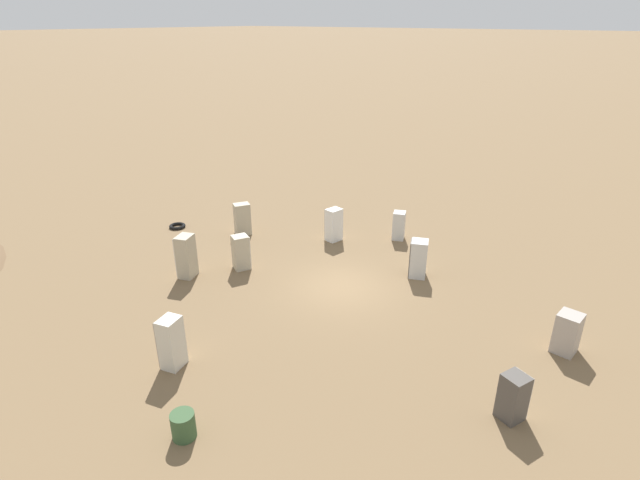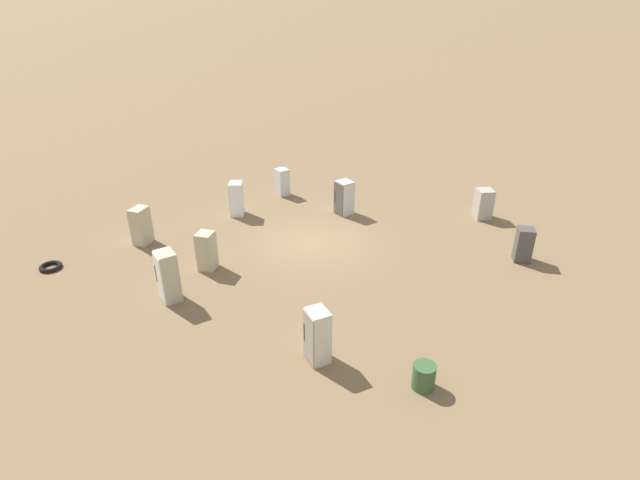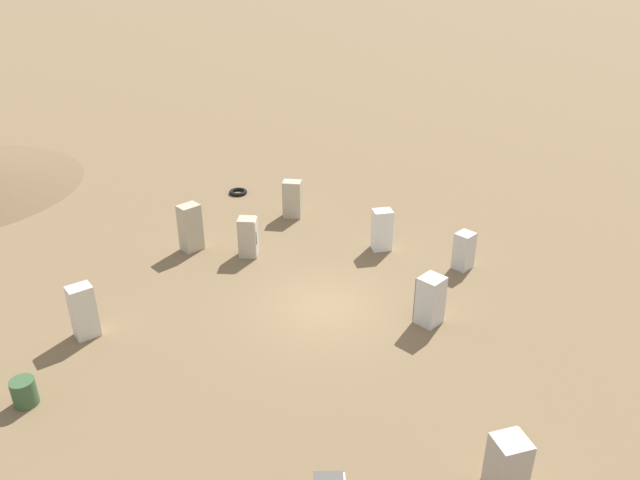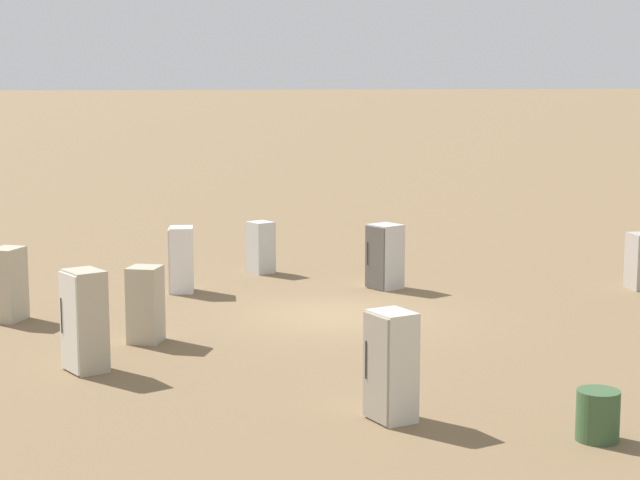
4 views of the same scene
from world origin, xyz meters
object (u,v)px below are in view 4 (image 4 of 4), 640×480
discarded_fridge_7 (7,284)px  rusty_barrel (598,415)px  discarded_fridge_0 (385,256)px  discarded_fridge_1 (260,247)px  discarded_fridge_4 (146,304)px  discarded_fridge_3 (181,260)px  discarded_fridge_8 (84,321)px  discarded_fridge_2 (391,366)px

discarded_fridge_7 → rusty_barrel: 13.83m
discarded_fridge_0 → discarded_fridge_1: discarded_fridge_0 is taller
discarded_fridge_1 → discarded_fridge_0: bearing=-71.9°
discarded_fridge_7 → discarded_fridge_0: bearing=-51.7°
discarded_fridge_0 → discarded_fridge_7: size_ratio=1.01×
discarded_fridge_1 → discarded_fridge_4: size_ratio=0.91×
discarded_fridge_3 → discarded_fridge_8: bearing=168.5°
discarded_fridge_1 → rusty_barrel: discarded_fridge_1 is taller
discarded_fridge_4 → discarded_fridge_1: bearing=87.3°
discarded_fridge_7 → discarded_fridge_8: (4.76, 1.48, 0.13)m
discarded_fridge_3 → discarded_fridge_7: 4.77m
discarded_fridge_7 → discarded_fridge_1: bearing=-26.7°
discarded_fridge_7 → discarded_fridge_3: bearing=-31.9°
discarded_fridge_4 → rusty_barrel: bearing=-27.2°
discarded_fridge_1 → discarded_fridge_8: 10.57m
discarded_fridge_1 → discarded_fridge_2: discarded_fridge_2 is taller
discarded_fridge_3 → discarded_fridge_8: (7.01, -2.74, 0.12)m
discarded_fridge_2 → discarded_fridge_4: (-6.19, -3.24, -0.10)m
discarded_fridge_0 → discarded_fridge_4: (4.16, -6.58, -0.05)m
discarded_fridge_2 → discarded_fridge_8: discarded_fridge_8 is taller
discarded_fridge_0 → discarded_fridge_3: (-0.88, -5.17, -0.00)m
discarded_fridge_3 → discarded_fridge_2: bearing=-160.9°
discarded_fridge_1 → discarded_fridge_8: discarded_fridge_8 is taller
discarded_fridge_0 → discarded_fridge_3: same height
discarded_fridge_1 → discarded_fridge_8: (9.17, -5.24, 0.23)m
discarded_fridge_8 → rusty_barrel: (5.94, 7.27, -0.57)m
discarded_fridge_1 → discarded_fridge_3: (2.16, -2.51, 0.11)m
discarded_fridge_2 → rusty_barrel: discarded_fridge_2 is taller
discarded_fridge_0 → discarded_fridge_2: 10.88m
discarded_fridge_7 → rusty_barrel: size_ratio=2.14×
discarded_fridge_7 → discarded_fridge_2: bearing=-116.1°
discarded_fridge_7 → discarded_fridge_8: bearing=-132.8°
discarded_fridge_2 → discarded_fridge_7: (-8.99, -6.04, -0.06)m
discarded_fridge_2 → discarded_fridge_8: 6.22m
discarded_fridge_8 → rusty_barrel: size_ratio=2.47×
discarded_fridge_4 → discarded_fridge_8: (1.96, -1.33, 0.16)m
discarded_fridge_4 → discarded_fridge_8: bearing=-98.1°
discarded_fridge_2 → discarded_fridge_8: size_ratio=0.93×
discarded_fridge_8 → discarded_fridge_4: bearing=-55.8°
discarded_fridge_0 → discarded_fridge_8: (6.13, -7.91, 0.12)m
discarded_fridge_4 → discarded_fridge_2: bearing=-36.5°
discarded_fridge_1 → rusty_barrel: size_ratio=1.87×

